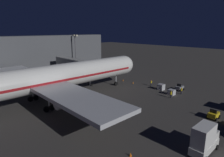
{
  "coord_description": "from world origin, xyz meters",
  "views": [
    {
      "loc": [
        -40.63,
        27.28,
        16.51
      ],
      "look_at": [
        -3.0,
        -8.39,
        3.5
      ],
      "focal_mm": 31.18,
      "sensor_mm": 36.0,
      "label": 1
    }
  ],
  "objects_px": {
    "baggage_container_mid_row": "(161,87)",
    "traffic_cone_nose_starboard": "(123,80)",
    "jet_bridge": "(78,64)",
    "ground_crew_near_nose_gear": "(171,94)",
    "baggage_tug_spare": "(179,88)",
    "ground_crew_by_belt_loader": "(151,83)",
    "baggage_container_near_belt": "(171,92)",
    "airliner_at_gate": "(40,80)",
    "cargo_truck_aft": "(205,139)",
    "traffic_cone_nose_port": "(133,83)",
    "traffic_cone_wingtip_svc_side": "(130,154)",
    "baggage_tug_lead": "(214,115)",
    "ground_crew_marshaller_fwd": "(181,90)",
    "apron_floodlight_mast": "(76,50)"
  },
  "relations": [
    {
      "from": "jet_bridge",
      "to": "baggage_tug_spare",
      "type": "xyz_separation_m",
      "value": [
        -27.2,
        -15.31,
        -5.17
      ]
    },
    {
      "from": "baggage_tug_lead",
      "to": "ground_crew_by_belt_loader",
      "type": "xyz_separation_m",
      "value": [
        21.34,
        -9.85,
        0.23
      ]
    },
    {
      "from": "baggage_tug_lead",
      "to": "ground_crew_near_nose_gear",
      "type": "relative_size",
      "value": 1.23
    },
    {
      "from": "airliner_at_gate",
      "to": "cargo_truck_aft",
      "type": "relative_size",
      "value": 10.9
    },
    {
      "from": "ground_crew_near_nose_gear",
      "to": "traffic_cone_wingtip_svc_side",
      "type": "relative_size",
      "value": 3.45
    },
    {
      "from": "ground_crew_near_nose_gear",
      "to": "ground_crew_marshaller_fwd",
      "type": "bearing_deg",
      "value": -94.31
    },
    {
      "from": "baggage_container_near_belt",
      "to": "traffic_cone_nose_port",
      "type": "bearing_deg",
      "value": -4.81
    },
    {
      "from": "ground_crew_by_belt_loader",
      "to": "ground_crew_marshaller_fwd",
      "type": "xyz_separation_m",
      "value": [
        -10.05,
        0.65,
        0.05
      ]
    },
    {
      "from": "traffic_cone_nose_starboard",
      "to": "traffic_cone_wingtip_svc_side",
      "type": "xyz_separation_m",
      "value": [
        -27.98,
        28.18,
        0.0
      ]
    },
    {
      "from": "ground_crew_by_belt_loader",
      "to": "baggage_container_near_belt",
      "type": "bearing_deg",
      "value": 160.59
    },
    {
      "from": "baggage_container_near_belt",
      "to": "ground_crew_near_nose_gear",
      "type": "bearing_deg",
      "value": 116.42
    },
    {
      "from": "apron_floodlight_mast",
      "to": "traffic_cone_nose_port",
      "type": "distance_m",
      "value": 29.11
    },
    {
      "from": "jet_bridge",
      "to": "ground_crew_by_belt_loader",
      "type": "relative_size",
      "value": 11.57
    },
    {
      "from": "baggage_container_mid_row",
      "to": "traffic_cone_nose_port",
      "type": "height_order",
      "value": "baggage_container_mid_row"
    },
    {
      "from": "jet_bridge",
      "to": "baggage_tug_lead",
      "type": "distance_m",
      "value": 40.97
    },
    {
      "from": "airliner_at_gate",
      "to": "jet_bridge",
      "type": "height_order",
      "value": "airliner_at_gate"
    },
    {
      "from": "jet_bridge",
      "to": "traffic_cone_nose_port",
      "type": "relative_size",
      "value": 38.41
    },
    {
      "from": "baggage_container_mid_row",
      "to": "traffic_cone_wingtip_svc_side",
      "type": "relative_size",
      "value": 3.05
    },
    {
      "from": "baggage_tug_spare",
      "to": "traffic_cone_nose_port",
      "type": "bearing_deg",
      "value": 16.1
    },
    {
      "from": "airliner_at_gate",
      "to": "baggage_tug_lead",
      "type": "height_order",
      "value": "airliner_at_gate"
    },
    {
      "from": "baggage_tug_lead",
      "to": "ground_crew_near_nose_gear",
      "type": "distance_m",
      "value": 12.49
    },
    {
      "from": "baggage_container_mid_row",
      "to": "ground_crew_near_nose_gear",
      "type": "height_order",
      "value": "ground_crew_near_nose_gear"
    },
    {
      "from": "baggage_container_mid_row",
      "to": "traffic_cone_nose_starboard",
      "type": "height_order",
      "value": "baggage_container_mid_row"
    },
    {
      "from": "airliner_at_gate",
      "to": "cargo_truck_aft",
      "type": "bearing_deg",
      "value": -164.89
    },
    {
      "from": "ground_crew_near_nose_gear",
      "to": "baggage_container_near_belt",
      "type": "bearing_deg",
      "value": -63.58
    },
    {
      "from": "traffic_cone_nose_starboard",
      "to": "traffic_cone_wingtip_svc_side",
      "type": "bearing_deg",
      "value": 134.8
    },
    {
      "from": "baggage_container_mid_row",
      "to": "ground_crew_near_nose_gear",
      "type": "bearing_deg",
      "value": 142.84
    },
    {
      "from": "traffic_cone_nose_starboard",
      "to": "traffic_cone_wingtip_svc_side",
      "type": "height_order",
      "value": "same"
    },
    {
      "from": "ground_crew_near_nose_gear",
      "to": "traffic_cone_nose_port",
      "type": "bearing_deg",
      "value": -13.12
    },
    {
      "from": "ground_crew_near_nose_gear",
      "to": "traffic_cone_nose_port",
      "type": "relative_size",
      "value": 3.45
    },
    {
      "from": "jet_bridge",
      "to": "ground_crew_near_nose_gear",
      "type": "xyz_separation_m",
      "value": [
        -28.85,
        -7.83,
        -4.9
      ]
    },
    {
      "from": "baggage_tug_lead",
      "to": "traffic_cone_nose_port",
      "type": "xyz_separation_m",
      "value": [
        26.91,
        -8.03,
        -0.5
      ]
    },
    {
      "from": "traffic_cone_nose_port",
      "to": "jet_bridge",
      "type": "bearing_deg",
      "value": 39.95
    },
    {
      "from": "baggage_container_near_belt",
      "to": "ground_crew_by_belt_loader",
      "type": "distance_m",
      "value": 9.03
    },
    {
      "from": "baggage_tug_lead",
      "to": "baggage_container_near_belt",
      "type": "bearing_deg",
      "value": -28.1
    },
    {
      "from": "baggage_container_near_belt",
      "to": "ground_crew_near_nose_gear",
      "type": "distance_m",
      "value": 2.67
    },
    {
      "from": "baggage_tug_spare",
      "to": "baggage_tug_lead",
      "type": "bearing_deg",
      "value": 138.05
    },
    {
      "from": "baggage_container_mid_row",
      "to": "ground_crew_marshaller_fwd",
      "type": "distance_m",
      "value": 5.84
    },
    {
      "from": "jet_bridge",
      "to": "ground_crew_by_belt_loader",
      "type": "xyz_separation_m",
      "value": [
        -19.16,
        -13.2,
        -4.94
      ]
    },
    {
      "from": "airliner_at_gate",
      "to": "ground_crew_by_belt_loader",
      "type": "distance_m",
      "value": 32.11
    },
    {
      "from": "baggage_container_near_belt",
      "to": "traffic_cone_nose_port",
      "type": "xyz_separation_m",
      "value": [
        14.08,
        -1.18,
        -0.44
      ]
    },
    {
      "from": "ground_crew_by_belt_loader",
      "to": "ground_crew_marshaller_fwd",
      "type": "bearing_deg",
      "value": 176.29
    },
    {
      "from": "baggage_tug_lead",
      "to": "traffic_cone_nose_port",
      "type": "bearing_deg",
      "value": -16.62
    },
    {
      "from": "traffic_cone_nose_port",
      "to": "traffic_cone_nose_starboard",
      "type": "bearing_deg",
      "value": 0.0
    },
    {
      "from": "traffic_cone_nose_starboard",
      "to": "baggage_container_mid_row",
      "type": "bearing_deg",
      "value": -177.69
    },
    {
      "from": "baggage_tug_lead",
      "to": "traffic_cone_nose_port",
      "type": "height_order",
      "value": "baggage_tug_lead"
    },
    {
      "from": "ground_crew_by_belt_loader",
      "to": "traffic_cone_wingtip_svc_side",
      "type": "height_order",
      "value": "ground_crew_by_belt_loader"
    },
    {
      "from": "airliner_at_gate",
      "to": "baggage_container_mid_row",
      "type": "bearing_deg",
      "value": -112.13
    },
    {
      "from": "apron_floodlight_mast",
      "to": "baggage_container_mid_row",
      "type": "distance_m",
      "value": 38.49
    },
    {
      "from": "baggage_tug_spare",
      "to": "ground_crew_by_belt_loader",
      "type": "bearing_deg",
      "value": 14.71
    }
  ]
}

